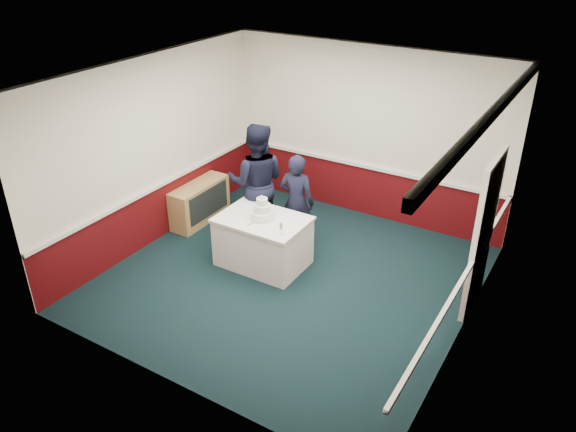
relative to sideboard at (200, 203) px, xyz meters
The scene contains 9 objects.
ground 2.42m from the sideboard, 18.08° to the right, with size 5.00×5.00×0.00m, color black.
room_shell 2.86m from the sideboard, ahead, with size 5.00×5.00×3.00m.
sideboard is the anchor object (origin of this frame).
cake_table 1.82m from the sideboard, 19.36° to the right, with size 1.32×0.92×0.79m.
wedding_cake 1.90m from the sideboard, 19.36° to the right, with size 0.35×0.35×0.36m.
cake_knife 1.92m from the sideboard, 25.47° to the right, with size 0.01×0.22×0.01m, color silver.
champagne_flute 2.45m from the sideboard, 21.73° to the right, with size 0.05×0.05×0.21m.
person_man 1.32m from the sideboard, ahead, with size 0.95×0.74×1.96m, color black.
person_woman 1.93m from the sideboard, ahead, with size 0.58×0.38×1.58m, color black.
Camera 1 is at (3.56, -5.93, 4.71)m, focal length 35.00 mm.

